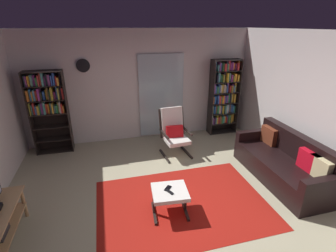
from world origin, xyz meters
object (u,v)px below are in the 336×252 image
at_px(bookshelf_near_sofa, 223,95).
at_px(tv_remote, 169,192).
at_px(bookshelf_near_tv, 48,103).
at_px(lounge_armchair, 174,131).
at_px(cell_phone, 168,188).
at_px(ottoman, 170,194).
at_px(leather_sofa, 285,164).
at_px(wall_clock, 83,66).

bearing_deg(bookshelf_near_sofa, tv_remote, -128.41).
relative_size(bookshelf_near_tv, lounge_armchair, 1.77).
bearing_deg(lounge_armchair, cell_phone, -108.93).
bearing_deg(ottoman, cell_phone, 110.28).
xyz_separation_m(leather_sofa, tv_remote, (-2.29, -0.39, 0.10)).
bearing_deg(ottoman, wall_clock, 112.62).
xyz_separation_m(lounge_armchair, cell_phone, (-0.61, -1.79, -0.12)).
height_order(ottoman, cell_phone, cell_phone).
height_order(bookshelf_near_sofa, tv_remote, bookshelf_near_sofa).
xyz_separation_m(lounge_armchair, wall_clock, (-1.77, 1.00, 1.32)).
xyz_separation_m(ottoman, tv_remote, (-0.02, -0.04, 0.08)).
bearing_deg(tv_remote, bookshelf_near_sofa, 24.77).
distance_m(leather_sofa, wall_clock, 4.52).
height_order(bookshelf_near_sofa, lounge_armchair, bookshelf_near_sofa).
distance_m(bookshelf_near_sofa, leather_sofa, 2.41).
distance_m(bookshelf_near_sofa, tv_remote, 3.50).
distance_m(bookshelf_near_tv, bookshelf_near_sofa, 4.10).
relative_size(lounge_armchair, wall_clock, 3.53).
relative_size(lounge_armchair, cell_phone, 7.30).
xyz_separation_m(bookshelf_near_sofa, lounge_armchair, (-1.53, -0.82, -0.47)).
bearing_deg(tv_remote, ottoman, 41.52).
relative_size(bookshelf_near_sofa, ottoman, 3.37).
distance_m(bookshelf_near_tv, ottoman, 3.38).
bearing_deg(cell_phone, bookshelf_near_tv, 167.45).
xyz_separation_m(bookshelf_near_sofa, tv_remote, (-2.14, -2.70, -0.59)).
bearing_deg(bookshelf_near_tv, ottoman, -53.06).
bearing_deg(bookshelf_near_tv, lounge_armchair, -17.14).
relative_size(leather_sofa, cell_phone, 14.08).
height_order(bookshelf_near_tv, cell_phone, bookshelf_near_tv).
distance_m(bookshelf_near_tv, wall_clock, 1.10).
distance_m(bookshelf_near_sofa, cell_phone, 3.43).
distance_m(bookshelf_near_sofa, lounge_armchair, 1.80).
relative_size(bookshelf_near_tv, leather_sofa, 0.92).
height_order(lounge_armchair, wall_clock, wall_clock).
relative_size(bookshelf_near_tv, cell_phone, 12.94).
height_order(leather_sofa, tv_remote, leather_sofa).
xyz_separation_m(bookshelf_near_tv, bookshelf_near_sofa, (4.10, 0.03, -0.12)).
distance_m(bookshelf_near_sofa, wall_clock, 3.41).
bearing_deg(ottoman, bookshelf_near_tv, 126.94).
distance_m(leather_sofa, cell_phone, 2.32).
bearing_deg(wall_clock, bookshelf_near_tv, -165.57).
bearing_deg(tv_remote, cell_phone, 63.85).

